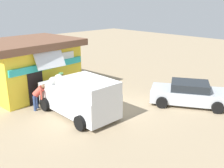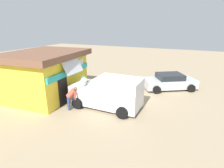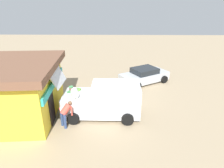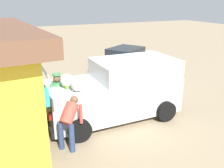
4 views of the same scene
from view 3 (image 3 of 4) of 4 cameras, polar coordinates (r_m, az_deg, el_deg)
The scene contains 8 objects.
ground_plane at distance 12.71m, azimuth 0.85°, elevation -5.86°, with size 60.00×60.00×0.00m, color #9E896B.
storefront_bar at distance 11.98m, azimuth -26.22°, elevation -1.40°, with size 5.94×4.94×3.23m.
delivery_van at distance 11.05m, azimuth -2.40°, elevation -4.85°, with size 2.26×4.83×2.80m.
parked_sedan at distance 16.06m, azimuth 9.68°, elevation 2.51°, with size 3.60×4.40×1.26m.
vendor_standing at distance 11.54m, azimuth -11.96°, elevation -4.02°, with size 0.47×0.48×1.72m.
customer_bending at distance 10.44m, azimuth -13.74°, elevation -8.20°, with size 0.70×0.71×1.39m.
unloaded_banana_pile at distance 12.15m, azimuth -19.18°, elevation -7.65°, with size 0.90×0.85×0.45m.
paint_bucket at distance 12.89m, azimuth -9.32°, elevation -4.92°, with size 0.28×0.28×0.34m, color blue.
Camera 3 is at (-11.13, -0.01, 6.15)m, focal length 30.38 mm.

